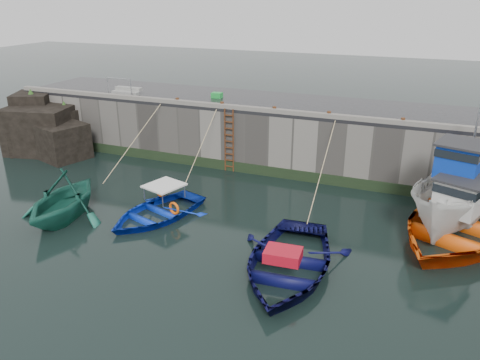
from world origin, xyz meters
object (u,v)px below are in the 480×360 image
at_px(bollard_c, 274,109).
at_px(fish_crate, 217,95).
at_px(boat_far_white, 456,199).
at_px(boat_far_orange, 460,223).
at_px(boat_near_blue, 157,216).
at_px(bollard_a, 177,101).
at_px(ladder, 229,141).
at_px(boat_near_white, 65,217).
at_px(bollard_b, 222,105).
at_px(boat_near_navy, 287,270).
at_px(bollard_e, 403,121).
at_px(bollard_d, 329,114).

bearing_deg(bollard_c, fish_crate, 152.96).
xyz_separation_m(boat_far_white, boat_far_orange, (0.21, -0.88, -0.58)).
bearing_deg(boat_near_blue, bollard_a, 127.66).
relative_size(ladder, boat_near_white, 0.74).
height_order(ladder, bollard_b, bollard_b).
distance_m(boat_far_white, fish_crate, 13.07).
height_order(bollard_a, bollard_c, same).
height_order(boat_near_white, boat_far_white, boat_far_white).
bearing_deg(bollard_b, boat_far_orange, -17.10).
height_order(ladder, boat_near_navy, ladder).
bearing_deg(boat_near_blue, bollard_c, 82.51).
bearing_deg(boat_far_orange, bollard_e, 149.12).
xyz_separation_m(ladder, boat_near_white, (-4.08, -7.33, -1.59)).
relative_size(boat_far_white, boat_far_orange, 0.79).
relative_size(ladder, bollard_a, 11.43).
xyz_separation_m(ladder, boat_near_navy, (5.36, -7.75, -1.59)).
distance_m(ladder, boat_far_white, 10.63).
height_order(boat_near_blue, bollard_b, bollard_b).
bearing_deg(ladder, bollard_e, 2.40).
bearing_deg(bollard_c, boat_near_white, -129.34).
xyz_separation_m(ladder, bollard_c, (2.20, 0.34, 1.71)).
bearing_deg(bollard_d, bollard_c, 180.00).
bearing_deg(boat_far_white, bollard_b, -177.22).
xyz_separation_m(boat_near_white, bollard_c, (6.28, 7.66, 3.30)).
bearing_deg(fish_crate, boat_near_blue, -83.19).
height_order(boat_far_orange, bollard_d, boat_far_orange).
xyz_separation_m(boat_far_white, bollard_c, (-8.19, 2.53, 2.22)).
xyz_separation_m(boat_near_navy, bollard_b, (-5.86, 8.08, 3.30)).
height_order(ladder, fish_crate, fish_crate).
distance_m(boat_near_blue, bollard_c, 7.63).
bearing_deg(boat_far_white, fish_crate, 175.37).
distance_m(bollard_d, bollard_e, 3.20).
distance_m(boat_near_blue, bollard_d, 8.94).
distance_m(boat_near_blue, boat_near_navy, 6.32).
relative_size(boat_near_navy, bollard_d, 20.06).
relative_size(boat_near_white, bollard_e, 15.40).
height_order(boat_near_navy, bollard_e, bollard_e).
xyz_separation_m(boat_near_blue, bollard_c, (2.89, 6.24, 3.30)).
relative_size(ladder, fish_crate, 5.92).
distance_m(boat_far_white, bollard_a, 13.80).
bearing_deg(bollard_e, boat_far_white, -46.66).
bearing_deg(bollard_d, fish_crate, 163.01).
bearing_deg(bollard_d, bollard_b, 180.00).
distance_m(ladder, boat_near_navy, 9.55).
height_order(bollard_a, bollard_b, same).
xyz_separation_m(boat_near_blue, bollard_d, (5.49, 6.24, 3.30)).
distance_m(boat_near_blue, boat_far_orange, 11.64).
bearing_deg(bollard_b, boat_near_navy, -54.07).
distance_m(fish_crate, bollard_e, 9.88).
relative_size(ladder, bollard_b, 11.43).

